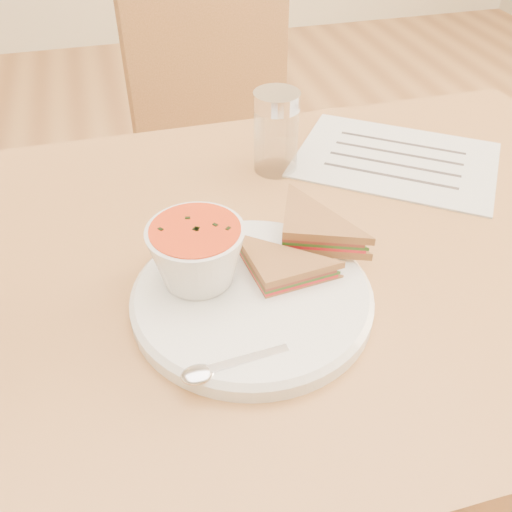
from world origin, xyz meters
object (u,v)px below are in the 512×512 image
object	(u,v)px
soup_bowl	(197,257)
condiment_shaker	(276,132)
chair_far	(249,200)
plate	(252,298)
dining_table	(291,421)

from	to	relation	value
soup_bowl	condiment_shaker	world-z (taller)	condiment_shaker
chair_far	plate	distance (m)	0.73
dining_table	plate	xyz separation A→B (m)	(-0.09, -0.08, 0.38)
plate	condiment_shaker	world-z (taller)	condiment_shaker
dining_table	condiment_shaker	world-z (taller)	condiment_shaker
plate	condiment_shaker	xyz separation A→B (m)	(0.11, 0.27, 0.05)
dining_table	chair_far	bearing A→B (deg)	82.30
plate	condiment_shaker	distance (m)	0.29
dining_table	soup_bowl	size ratio (longest dim) A/B	9.60
chair_far	soup_bowl	xyz separation A→B (m)	(-0.22, -0.61, 0.36)
chair_far	plate	xyz separation A→B (m)	(-0.16, -0.64, 0.32)
chair_far	plate	bearing A→B (deg)	61.64
dining_table	chair_far	world-z (taller)	chair_far
plate	dining_table	bearing A→B (deg)	43.47
dining_table	soup_bowl	world-z (taller)	soup_bowl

